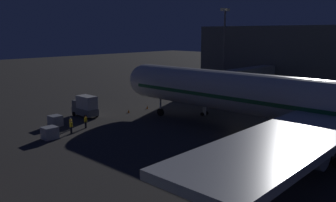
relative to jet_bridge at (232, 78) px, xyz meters
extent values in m
plane|color=#383533|center=(13.13, 11.63, -5.59)|extent=(320.00, 320.00, 0.00)
cylinder|color=silver|center=(13.13, 21.31, 0.03)|extent=(5.47, 60.05, 5.47)
sphere|color=silver|center=(13.13, -8.71, 0.03)|extent=(5.36, 5.36, 5.36)
cube|color=#196033|center=(13.13, 21.31, -0.38)|extent=(5.52, 57.65, 0.50)
cube|color=black|center=(13.13, -7.07, 0.99)|extent=(3.01, 1.40, 0.90)
cylinder|color=black|center=(4.29, 18.51, -2.90)|extent=(2.51, 0.15, 2.51)
cylinder|color=#B7BABF|center=(21.97, 21.36, -2.90)|extent=(2.96, 5.71, 2.96)
cylinder|color=black|center=(21.97, 18.51, -2.90)|extent=(2.51, 0.15, 2.51)
cylinder|color=#B7BABF|center=(13.13, -5.21, -3.25)|extent=(0.28, 0.28, 2.29)
cylinder|color=black|center=(13.13, -5.21, -4.99)|extent=(0.45, 1.20, 1.20)
cylinder|color=#B7BABF|center=(17.33, 23.36, -3.25)|extent=(0.28, 0.28, 2.29)
cylinder|color=black|center=(17.33, 22.71, -4.99)|extent=(0.45, 1.20, 1.20)
cube|color=#9E9E99|center=(-2.48, 0.00, 0.03)|extent=(23.01, 2.60, 2.50)
cube|color=#9E9E99|center=(9.03, 0.00, 0.03)|extent=(3.20, 3.40, 3.00)
cube|color=black|center=(10.43, 0.00, 0.03)|extent=(0.70, 3.20, 2.70)
cylinder|color=#B7BABF|center=(8.03, 0.00, -3.40)|extent=(0.56, 0.56, 4.37)
cylinder|color=black|center=(7.43, 0.00, -5.29)|extent=(0.25, 0.60, 0.60)
cylinder|color=black|center=(8.63, 0.00, -5.29)|extent=(0.25, 0.60, 0.60)
cylinder|color=#59595E|center=(-12.37, -10.29, 3.50)|extent=(0.40, 0.40, 18.18)
cube|color=#F9EFC6|center=(-13.27, -10.29, 12.85)|extent=(1.10, 0.50, 0.60)
cube|color=#F9EFC6|center=(-11.47, -10.29, 12.85)|extent=(1.10, 0.50, 0.60)
cube|color=slate|center=(22.04, -13.79, -4.69)|extent=(2.00, 4.85, 1.10)
cube|color=silver|center=(22.04, -13.18, -3.11)|extent=(1.90, 3.40, 2.05)
cube|color=slate|center=(22.04, -15.42, -3.59)|extent=(1.80, 1.60, 1.10)
cylinder|color=black|center=(20.98, -15.49, -5.24)|extent=(0.24, 0.70, 0.70)
cylinder|color=black|center=(23.10, -15.49, -5.24)|extent=(0.24, 0.70, 0.70)
cylinder|color=black|center=(20.98, -12.09, -5.24)|extent=(0.24, 0.70, 0.70)
cylinder|color=black|center=(23.10, -12.09, -5.24)|extent=(0.24, 0.70, 0.70)
cube|color=#B7BABF|center=(28.41, -11.92, -4.80)|extent=(1.64, 1.78, 1.58)
cube|color=#B7BABF|center=(32.13, -6.72, -4.80)|extent=(1.80, 1.66, 1.57)
cylinder|color=black|center=(25.96, -7.78, -5.15)|extent=(0.28, 0.28, 0.88)
cylinder|color=yellow|center=(25.96, -7.78, -4.40)|extent=(0.40, 0.40, 0.62)
sphere|color=tan|center=(25.96, -7.78, -3.97)|extent=(0.24, 0.24, 0.24)
sphere|color=orange|center=(25.96, -7.78, -3.92)|extent=(0.23, 0.23, 0.23)
cylinder|color=black|center=(27.92, -8.56, -5.16)|extent=(0.28, 0.28, 0.86)
cylinder|color=yellow|center=(27.92, -8.56, -4.45)|extent=(0.40, 0.40, 0.58)
sphere|color=tan|center=(27.92, -8.56, -4.04)|extent=(0.24, 0.24, 0.24)
sphere|color=white|center=(27.92, -8.56, -3.99)|extent=(0.23, 0.23, 0.23)
cylinder|color=black|center=(28.93, -6.82, -5.12)|extent=(0.28, 0.28, 0.93)
cylinder|color=yellow|center=(28.93, -6.82, -4.35)|extent=(0.40, 0.40, 0.63)
sphere|color=tan|center=(28.93, -6.82, -3.91)|extent=(0.24, 0.24, 0.24)
sphere|color=orange|center=(28.93, -6.82, -3.86)|extent=(0.23, 0.23, 0.23)
cone|color=orange|center=(10.93, -10.71, -5.31)|extent=(0.36, 0.36, 0.55)
cone|color=orange|center=(15.33, -10.71, -5.31)|extent=(0.36, 0.36, 0.55)
camera|label=1|loc=(53.49, 34.23, 7.95)|focal=37.40mm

